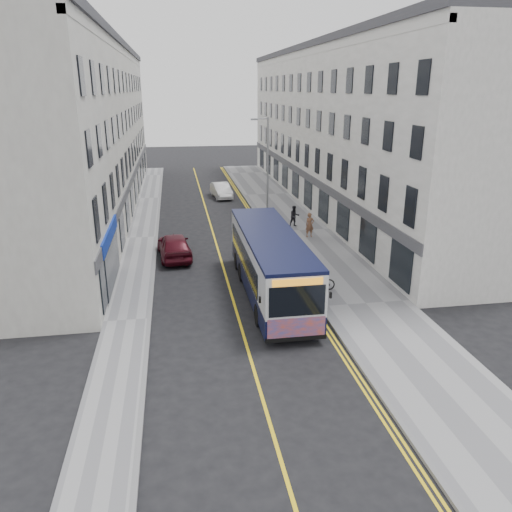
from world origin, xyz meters
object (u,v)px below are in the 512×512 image
object	(u,v)px
city_bus	(270,262)
pedestrian_near	(310,225)
streetlamp	(267,168)
car_maroon	(174,246)
pedestrian_far	(294,216)
car_white	(221,190)
bicycle	(318,282)

from	to	relation	value
city_bus	pedestrian_near	bearing A→B (deg)	63.93
streetlamp	city_bus	xyz separation A→B (m)	(-2.24, -13.19, -2.62)
city_bus	car_maroon	xyz separation A→B (m)	(-4.71, 6.67, -0.98)
pedestrian_far	car_white	size ratio (longest dim) A/B	0.37
bicycle	pedestrian_far	bearing A→B (deg)	0.91
city_bus	car_maroon	bearing A→B (deg)	125.24
pedestrian_near	car_maroon	bearing A→B (deg)	-170.08
pedestrian_near	car_maroon	world-z (taller)	pedestrian_near
city_bus	car_maroon	world-z (taller)	city_bus
streetlamp	car_white	xyz separation A→B (m)	(-2.37, 10.84, -3.69)
car_maroon	pedestrian_near	bearing A→B (deg)	-169.21
streetlamp	pedestrian_far	size ratio (longest dim) A/B	5.10
city_bus	car_maroon	distance (m)	8.22
city_bus	pedestrian_near	distance (m)	10.49
streetlamp	pedestrian_near	bearing A→B (deg)	-58.10
city_bus	bicycle	xyz separation A→B (m)	(2.47, -0.06, -1.18)
bicycle	pedestrian_near	xyz separation A→B (m)	(2.13, 9.45, 0.38)
pedestrian_far	pedestrian_near	bearing A→B (deg)	-89.19
city_bus	car_maroon	size ratio (longest dim) A/B	2.41
pedestrian_near	pedestrian_far	size ratio (longest dim) A/B	1.07
pedestrian_far	car_maroon	bearing A→B (deg)	-155.01
bicycle	pedestrian_near	bearing A→B (deg)	-3.78
streetlamp	car_white	size ratio (longest dim) A/B	1.90
pedestrian_near	pedestrian_far	xyz separation A→B (m)	(-0.40, 2.86, -0.06)
city_bus	streetlamp	bearing A→B (deg)	80.38
pedestrian_far	streetlamp	bearing A→B (deg)	147.43
bicycle	pedestrian_near	size ratio (longest dim) A/B	1.05
city_bus	pedestrian_far	size ratio (longest dim) A/B	7.07
city_bus	car_white	size ratio (longest dim) A/B	2.64
bicycle	car_white	world-z (taller)	car_white
bicycle	car_maroon	world-z (taller)	car_maroon
car_maroon	city_bus	bearing A→B (deg)	119.68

